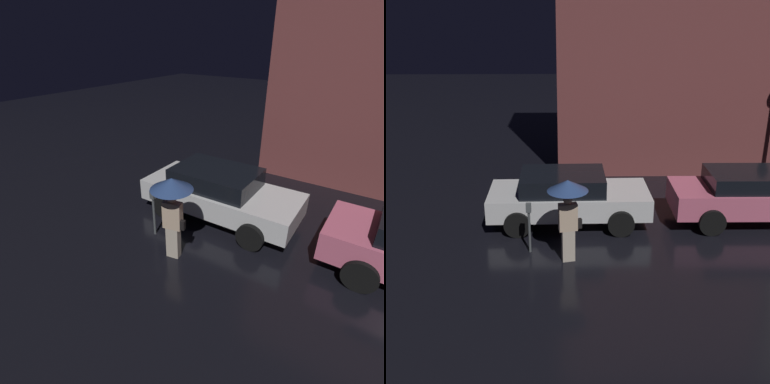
% 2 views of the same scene
% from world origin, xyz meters
% --- Properties ---
extents(parked_car_white, '(4.26, 1.98, 1.40)m').
position_xyz_m(parked_car_white, '(-7.91, 1.41, 0.75)').
color(parked_car_white, silver).
rests_on(parked_car_white, ground).
extents(pedestrian_with_umbrella, '(0.91, 0.91, 1.97)m').
position_xyz_m(pedestrian_with_umbrella, '(-7.89, -0.69, 1.51)').
color(pedestrian_with_umbrella, beige).
rests_on(pedestrian_with_umbrella, ground).
extents(parking_meter, '(0.12, 0.10, 1.26)m').
position_xyz_m(parking_meter, '(-8.80, -0.29, 0.78)').
color(parking_meter, '#4C5154').
rests_on(parking_meter, ground).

